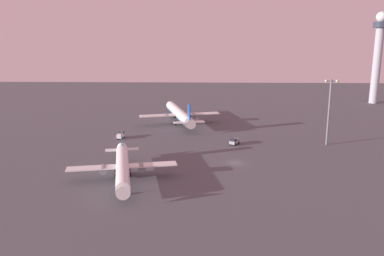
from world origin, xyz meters
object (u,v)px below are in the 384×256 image
airplane_taxiway_distant (180,114)px  baggage_tractor (234,141)px  maintenance_van (121,135)px  apron_light_west (329,107)px  airplane_terminal_side (122,166)px  control_tower (378,52)px

airplane_taxiway_distant → baggage_tractor: size_ratio=9.44×
airplane_taxiway_distant → maintenance_van: size_ratio=10.12×
apron_light_west → maintenance_van: bearing=174.9°
airplane_terminal_side → maintenance_van: airplane_terminal_side is taller
baggage_tractor → apron_light_west: 33.64m
airplane_terminal_side → maintenance_van: size_ratio=8.48×
airplane_terminal_side → baggage_tractor: size_ratio=7.91×
control_tower → airplane_taxiway_distant: 121.42m
airplane_taxiway_distant → control_tower: bearing=13.7°
baggage_tractor → apron_light_west: (31.49, 0.92, 11.79)m
maintenance_van → baggage_tractor: bearing=-6.8°
maintenance_van → apron_light_west: size_ratio=0.19×
control_tower → airplane_terminal_side: control_tower is taller
baggage_tractor → maintenance_van: bearing=21.0°
control_tower → maintenance_van: (-124.30, -82.46, -26.80)m
maintenance_van → apron_light_west: bearing=-1.6°
airplane_terminal_side → airplane_taxiway_distant: (10.63, 67.27, 0.72)m
airplane_terminal_side → airplane_taxiway_distant: 68.11m
maintenance_van → baggage_tractor: same height
baggage_tractor → control_tower: bearing=-101.7°
airplane_taxiway_distant → airplane_terminal_side: bearing=-114.0°
control_tower → maintenance_van: bearing=-146.4°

